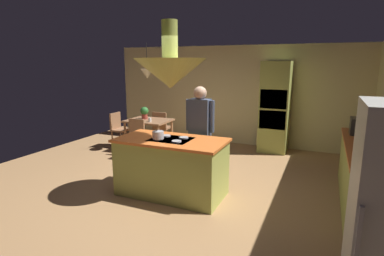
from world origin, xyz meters
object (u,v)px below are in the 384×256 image
at_px(chair_facing_island, 134,136).
at_px(canister_flour, 377,150).
at_px(potted_plant_on_table, 144,112).
at_px(cup_on_table, 150,120).
at_px(chair_by_back_wall, 161,126).
at_px(kitchen_island, 172,167).
at_px(chair_at_corner, 119,127).
at_px(canister_sugar, 375,147).
at_px(person_at_island, 200,128).
at_px(cooking_pot_on_cooktop, 158,135).
at_px(microwave_on_counter, 365,127).
at_px(oven_tower, 275,107).
at_px(dining_table, 149,124).

distance_m(chair_facing_island, canister_flour, 4.75).
distance_m(chair_facing_island, potted_plant_on_table, 0.82).
bearing_deg(cup_on_table, chair_by_back_wall, 100.91).
xyz_separation_m(kitchen_island, potted_plant_on_table, (-1.85, 2.16, 0.46)).
bearing_deg(chair_at_corner, chair_facing_island, -124.99).
relative_size(chair_at_corner, canister_sugar, 4.98).
xyz_separation_m(person_at_island, chair_at_corner, (-2.79, 1.38, -0.49)).
bearing_deg(canister_sugar, cooking_pot_on_cooktop, -170.81).
height_order(canister_flour, microwave_on_counter, microwave_on_counter).
distance_m(chair_at_corner, canister_sugar, 5.73).
xyz_separation_m(person_at_island, canister_flour, (2.64, -0.55, 0.04)).
distance_m(oven_tower, chair_at_corner, 3.91).
relative_size(chair_facing_island, cup_on_table, 9.67).
height_order(person_at_island, cup_on_table, person_at_island).
bearing_deg(chair_at_corner, person_at_island, -116.28).
distance_m(kitchen_island, potted_plant_on_table, 2.88).
distance_m(canister_flour, cooking_pot_on_cooktop, 3.02).
height_order(canister_sugar, microwave_on_counter, microwave_on_counter).
relative_size(dining_table, chair_facing_island, 1.18).
distance_m(person_at_island, chair_facing_island, 2.10).
distance_m(oven_tower, canister_sugar, 3.37).
distance_m(dining_table, canister_flour, 4.95).
bearing_deg(potted_plant_on_table, chair_at_corner, -175.17).
relative_size(person_at_island, potted_plant_on_table, 5.72).
bearing_deg(canister_flour, canister_sugar, 90.00).
xyz_separation_m(kitchen_island, chair_at_corner, (-2.59, 2.10, 0.04)).
distance_m(potted_plant_on_table, cooking_pot_on_cooktop, 2.85).
bearing_deg(cup_on_table, oven_tower, 26.97).
xyz_separation_m(dining_table, person_at_island, (1.90, -1.38, 0.34)).
xyz_separation_m(person_at_island, cooking_pot_on_cooktop, (-0.36, -0.85, 0.02)).
xyz_separation_m(kitchen_island, chair_facing_island, (-1.70, 1.48, 0.04)).
xyz_separation_m(person_at_island, canister_sugar, (2.64, -0.37, 0.03)).
height_order(chair_by_back_wall, canister_flour, canister_flour).
bearing_deg(dining_table, chair_at_corner, 180.00).
bearing_deg(microwave_on_counter, person_at_island, -162.61).
distance_m(oven_tower, dining_table, 3.05).
relative_size(potted_plant_on_table, canister_sugar, 1.72).
relative_size(canister_flour, canister_sugar, 1.13).
bearing_deg(cup_on_table, potted_plant_on_table, 139.45).
height_order(cup_on_table, canister_flour, canister_flour).
height_order(chair_at_corner, canister_flour, canister_flour).
distance_m(chair_by_back_wall, canister_flour, 5.23).
bearing_deg(chair_at_corner, cooking_pot_on_cooktop, -132.54).
height_order(person_at_island, cooking_pot_on_cooktop, person_at_island).
xyz_separation_m(oven_tower, chair_at_corner, (-3.69, -1.14, -0.57)).
relative_size(kitchen_island, chair_by_back_wall, 2.00).
distance_m(chair_at_corner, canister_flour, 5.78).
bearing_deg(cooking_pot_on_cooktop, oven_tower, 69.52).
distance_m(chair_at_corner, potted_plant_on_table, 0.86).
relative_size(person_at_island, canister_sugar, 9.82).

